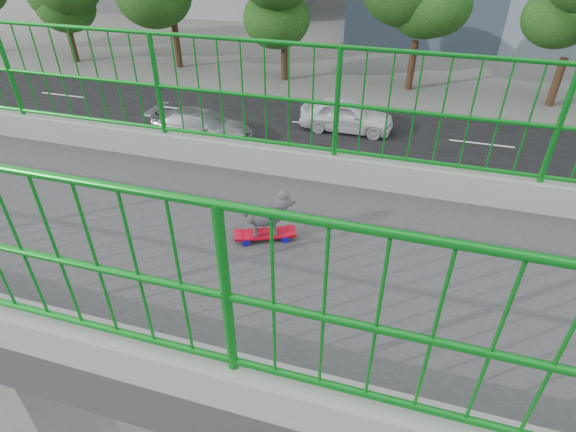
% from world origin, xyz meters
% --- Properties ---
extents(road, '(18.00, 90.00, 0.02)m').
position_xyz_m(road, '(-13.00, 0.00, 0.01)').
color(road, black).
rests_on(road, ground).
extents(street_trees, '(5.30, 60.40, 7.26)m').
position_xyz_m(street_trees, '(-26.03, 1.06, 4.72)').
color(street_trees, black).
rests_on(street_trees, ground).
extents(skateboard, '(0.37, 0.56, 0.07)m').
position_xyz_m(skateboard, '(-0.16, 3.65, 7.05)').
color(skateboard, red).
rests_on(skateboard, footbridge).
extents(poodle, '(0.30, 0.43, 0.38)m').
position_xyz_m(poodle, '(-0.17, 3.67, 7.28)').
color(poodle, '#343137').
rests_on(poodle, skateboard).
extents(car_0, '(1.70, 4.24, 1.44)m').
position_xyz_m(car_0, '(-6.00, -6.28, 0.72)').
color(car_0, red).
rests_on(car_0, ground).
extents(car_1, '(1.47, 4.22, 1.39)m').
position_xyz_m(car_1, '(-9.20, 0.69, 0.70)').
color(car_1, red).
rests_on(car_1, ground).
extents(car_3, '(2.03, 5.00, 1.45)m').
position_xyz_m(car_3, '(-15.60, -5.06, 0.73)').
color(car_3, '#A4A4AA').
rests_on(car_3, ground).
extents(car_4, '(1.87, 4.65, 1.59)m').
position_xyz_m(car_4, '(-18.80, 1.41, 0.79)').
color(car_4, silver).
rests_on(car_4, ground).
extents(car_5, '(1.48, 4.23, 1.39)m').
position_xyz_m(car_5, '(-6.00, 5.32, 0.70)').
color(car_5, '#A4A4AA').
rests_on(car_5, ground).
extents(car_6, '(2.63, 5.70, 1.58)m').
position_xyz_m(car_6, '(-9.20, 0.32, 0.79)').
color(car_6, red).
rests_on(car_6, ground).
extents(car_7, '(2.14, 5.25, 1.52)m').
position_xyz_m(car_7, '(-12.40, -0.33, 0.76)').
color(car_7, silver).
rests_on(car_7, ground).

